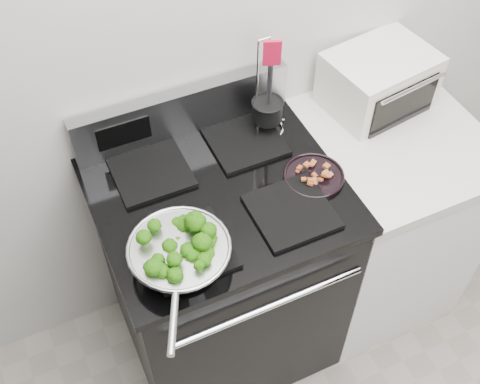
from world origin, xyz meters
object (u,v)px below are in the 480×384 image
gas_range (222,271)px  skillet (180,253)px  bacon_plate (314,174)px  toaster_oven (378,80)px  utensil_holder (267,115)px

gas_range → skillet: bearing=-135.5°
bacon_plate → skillet: bearing=-165.8°
gas_range → toaster_oven: size_ratio=2.82×
gas_range → utensil_holder: 0.62m
gas_range → utensil_holder: size_ratio=2.98×
gas_range → skillet: gas_range is taller
gas_range → toaster_oven: (0.71, 0.18, 0.54)m
gas_range → skillet: size_ratio=2.53×
skillet → bacon_plate: bearing=38.9°
skillet → bacon_plate: skillet is taller
skillet → toaster_oven: size_ratio=1.12×
skillet → utensil_holder: 0.62m
skillet → utensil_holder: (0.47, 0.40, 0.02)m
gas_range → skillet: 0.59m
skillet → toaster_oven: 0.99m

